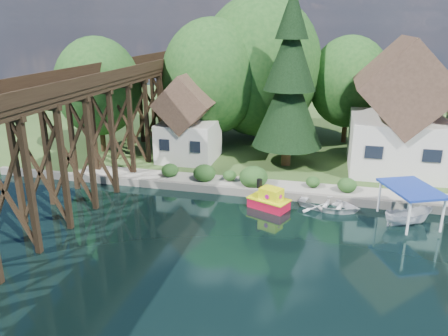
{
  "coord_description": "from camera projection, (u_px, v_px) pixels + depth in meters",
  "views": [
    {
      "loc": [
        1.28,
        -22.3,
        12.59
      ],
      "look_at": [
        -5.61,
        6.0,
        2.8
      ],
      "focal_mm": 35.0,
      "sensor_mm": 36.0,
      "label": 1
    }
  ],
  "objects": [
    {
      "name": "trestle_bridge",
      "position": [
        82.0,
        127.0,
        31.49
      ],
      "size": [
        4.12,
        44.18,
        9.3
      ],
      "color": "black",
      "rests_on": "ground"
    },
    {
      "name": "conifer",
      "position": [
        289.0,
        84.0,
        36.47
      ],
      "size": [
        6.04,
        6.04,
        14.88
      ],
      "color": "#382314",
      "rests_on": "bank"
    },
    {
      "name": "shrubs",
      "position": [
        246.0,
        175.0,
        34.0
      ],
      "size": [
        15.76,
        2.47,
        1.7
      ],
      "color": "#1E4318",
      "rests_on": "bank"
    },
    {
      "name": "bank",
      "position": [
        318.0,
        123.0,
        56.07
      ],
      "size": [
        140.0,
        52.0,
        0.5
      ],
      "primitive_type": "cube",
      "color": "#2B461C",
      "rests_on": "ground"
    },
    {
      "name": "boat_canopy",
      "position": [
        409.0,
        209.0,
        28.15
      ],
      "size": [
        4.15,
        4.81,
        2.6
      ],
      "color": "white",
      "rests_on": "ground"
    },
    {
      "name": "bg_trees",
      "position": [
        328.0,
        80.0,
        41.86
      ],
      "size": [
        49.9,
        13.3,
        10.57
      ],
      "color": "#382314",
      "rests_on": "bank"
    },
    {
      "name": "tugboat",
      "position": [
        269.0,
        200.0,
        30.79
      ],
      "size": [
        3.21,
        2.56,
        2.05
      ],
      "color": "#B90C2A",
      "rests_on": "ground"
    },
    {
      "name": "boat_white_a",
      "position": [
        329.0,
        203.0,
        30.71
      ],
      "size": [
        4.9,
        4.01,
        0.89
      ],
      "primitive_type": "imported",
      "rotation": [
        0.0,
        0.0,
        1.33
      ],
      "color": "white",
      "rests_on": "ground"
    },
    {
      "name": "promenade",
      "position": [
        389.0,
        195.0,
        31.89
      ],
      "size": [
        50.0,
        2.6,
        0.06
      ],
      "primitive_type": "cube",
      "color": "gray",
      "rests_on": "bank"
    },
    {
      "name": "shed",
      "position": [
        188.0,
        124.0,
        39.44
      ],
      "size": [
        5.09,
        5.4,
        7.85
      ],
      "color": "beige",
      "rests_on": "bank"
    },
    {
      "name": "house_left",
      "position": [
        399.0,
        116.0,
        36.36
      ],
      "size": [
        7.64,
        8.64,
        11.02
      ],
      "color": "beige",
      "rests_on": "bank"
    },
    {
      "name": "seawall",
      "position": [
        361.0,
        202.0,
        31.21
      ],
      "size": [
        60.0,
        0.4,
        0.62
      ],
      "primitive_type": "cube",
      "color": "slate",
      "rests_on": "ground"
    },
    {
      "name": "ground",
      "position": [
        295.0,
        254.0,
        24.84
      ],
      "size": [
        140.0,
        140.0,
        0.0
      ],
      "primitive_type": "plane",
      "color": "black",
      "rests_on": "ground"
    }
  ]
}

